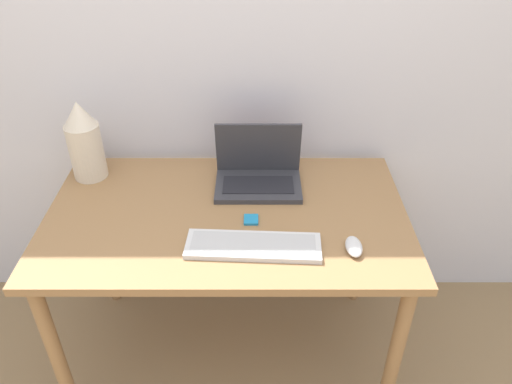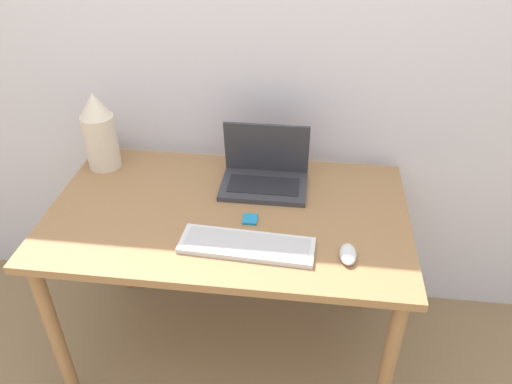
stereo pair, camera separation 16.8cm
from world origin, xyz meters
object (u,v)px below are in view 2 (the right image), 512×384
at_px(laptop, 265,173).
at_px(keyboard, 247,245).
at_px(vase, 99,132).
at_px(mp3_player, 250,219).
at_px(mouse, 348,254).

bearing_deg(laptop, keyboard, -92.65).
xyz_separation_m(keyboard, vase, (-0.64, 0.43, 0.14)).
distance_m(keyboard, vase, 0.78).
relative_size(laptop, vase, 1.03).
relative_size(keyboard, mp3_player, 7.96).
bearing_deg(laptop, mouse, -51.80).
bearing_deg(keyboard, laptop, 87.35).
relative_size(mouse, mp3_player, 1.80).
xyz_separation_m(keyboard, mouse, (0.32, -0.01, 0.01)).
bearing_deg(laptop, vase, 175.05).
height_order(keyboard, mouse, mouse).
height_order(vase, mp3_player, vase).
distance_m(laptop, mp3_player, 0.24).
bearing_deg(vase, keyboard, -34.19).
xyz_separation_m(laptop, mp3_player, (-0.03, -0.23, -0.05)).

